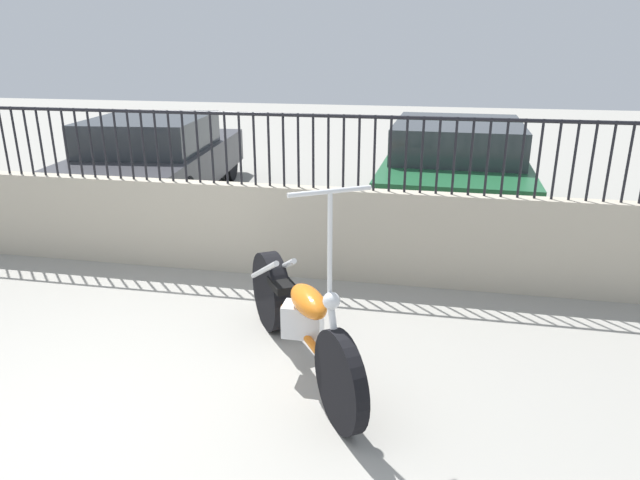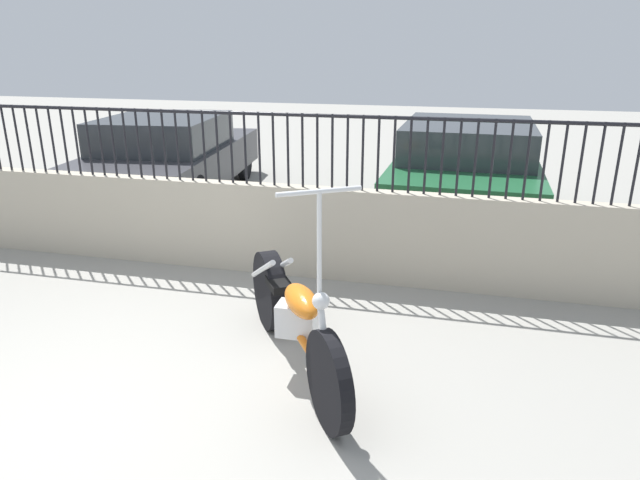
# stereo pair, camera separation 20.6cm
# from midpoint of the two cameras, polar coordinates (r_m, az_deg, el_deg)

# --- Properties ---
(ground_plane) EXTENTS (40.00, 40.00, 0.00)m
(ground_plane) POSITION_cam_midpoint_polar(r_m,az_deg,el_deg) (4.05, -23.02, -17.23)
(ground_plane) COLOR gray
(low_wall) EXTENTS (9.85, 0.18, 0.94)m
(low_wall) POSITION_cam_midpoint_polar(r_m,az_deg,el_deg) (6.04, -9.27, 1.21)
(low_wall) COLOR #B2A893
(low_wall) RESTS_ON ground_plane
(fence_railing) EXTENTS (9.85, 0.04, 0.72)m
(fence_railing) POSITION_cam_midpoint_polar(r_m,az_deg,el_deg) (5.83, -9.77, 10.06)
(fence_railing) COLOR black
(fence_railing) RESTS_ON low_wall
(motorcycle_orange) EXTENTS (1.25, 1.84, 1.51)m
(motorcycle_orange) POSITION_cam_midpoint_polar(r_m,az_deg,el_deg) (4.27, -3.88, -7.48)
(motorcycle_orange) COLOR black
(motorcycle_orange) RESTS_ON ground_plane
(car_dark_grey) EXTENTS (2.22, 4.25, 1.26)m
(car_dark_grey) POSITION_cam_midpoint_polar(r_m,az_deg,el_deg) (9.19, -16.73, 7.91)
(car_dark_grey) COLOR black
(car_dark_grey) RESTS_ON ground_plane
(car_green) EXTENTS (1.86, 4.02, 1.36)m
(car_green) POSITION_cam_midpoint_polar(r_m,az_deg,el_deg) (7.84, 12.59, 6.78)
(car_green) COLOR black
(car_green) RESTS_ON ground_plane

